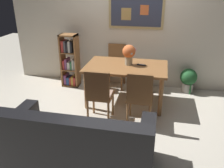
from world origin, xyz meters
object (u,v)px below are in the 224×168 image
at_px(dining_chair_far_left, 116,62).
at_px(flower_vase, 129,53).
at_px(dining_chair_near_left, 99,92).
at_px(potted_ivy, 188,79).
at_px(bookshelf, 70,62).
at_px(dining_chair_near_right, 140,95).
at_px(dining_table, 126,70).
at_px(tv_remote, 141,65).
at_px(dining_chair_far_right, 146,63).
at_px(leather_couch, 77,146).

bearing_deg(dining_chair_far_left, flower_vase, -62.20).
relative_size(dining_chair_near_left, potted_ivy, 1.57).
xyz_separation_m(bookshelf, flower_vase, (1.34, -0.48, 0.41)).
height_order(dining_chair_near_right, dining_chair_near_left, same).
height_order(dining_table, flower_vase, flower_vase).
relative_size(dining_table, tv_remote, 9.05).
distance_m(dining_chair_far_right, tv_remote, 0.78).
height_order(leather_couch, bookshelf, bookshelf).
relative_size(bookshelf, flower_vase, 3.10).
bearing_deg(dining_chair_far_right, potted_ivy, -6.08).
bearing_deg(tv_remote, leather_couch, -106.37).
height_order(dining_chair_near_right, dining_chair_far_left, same).
xyz_separation_m(dining_chair_far_right, potted_ivy, (0.90, -0.10, -0.26)).
distance_m(dining_chair_near_right, tv_remote, 0.85).
distance_m(dining_chair_near_left, flower_vase, 1.02).
xyz_separation_m(dining_chair_near_left, flower_vase, (0.34, 0.87, 0.41)).
xyz_separation_m(dining_chair_near_right, potted_ivy, (0.86, 1.48, -0.26)).
bearing_deg(leather_couch, dining_chair_far_right, 77.45).
distance_m(dining_chair_near_left, leather_couch, 1.08).
height_order(bookshelf, flower_vase, bookshelf).
xyz_separation_m(dining_chair_far_left, potted_ivy, (1.53, -0.05, -0.26)).
height_order(dining_chair_far_right, tv_remote, dining_chair_far_right).
relative_size(flower_vase, tv_remote, 2.27).
relative_size(dining_chair_far_left, flower_vase, 2.48).
height_order(dining_chair_far_left, leather_couch, dining_chair_far_left).
xyz_separation_m(dining_chair_near_right, tv_remote, (-0.06, 0.82, 0.21)).
xyz_separation_m(dining_chair_near_right, leather_couch, (-0.63, -1.10, -0.23)).
bearing_deg(potted_ivy, leather_couch, -120.02).
bearing_deg(bookshelf, dining_chair_far_right, 9.57).
height_order(dining_chair_far_right, dining_chair_far_left, same).
bearing_deg(flower_vase, tv_remote, -0.49).
distance_m(dining_chair_far_left, dining_chair_near_left, 1.57).
relative_size(dining_chair_near_right, dining_chair_far_left, 1.00).
relative_size(dining_chair_far_left, leather_couch, 0.51).
bearing_deg(bookshelf, dining_table, -22.57).
bearing_deg(dining_chair_near_right, bookshelf, 141.47).
xyz_separation_m(dining_chair_near_right, flower_vase, (-0.30, 0.83, 0.41)).
xyz_separation_m(dining_chair_near_left, leather_couch, (0.01, -1.06, -0.23)).
bearing_deg(dining_chair_far_right, dining_chair_far_left, -175.75).
relative_size(dining_chair_near_left, leather_couch, 0.51).
relative_size(dining_chair_near_right, flower_vase, 2.48).
bearing_deg(flower_vase, dining_chair_far_left, 117.80).
xyz_separation_m(dining_chair_far_left, flower_vase, (0.37, -0.70, 0.41)).
xyz_separation_m(dining_chair_far_right, dining_chair_far_left, (-0.64, -0.05, 0.00)).
xyz_separation_m(dining_table, dining_chair_far_right, (0.30, 0.82, -0.10)).
height_order(potted_ivy, tv_remote, tv_remote).
distance_m(potted_ivy, tv_remote, 1.23).
relative_size(leather_couch, potted_ivy, 3.11).
bearing_deg(dining_chair_near_right, tv_remote, 94.38).
height_order(dining_table, leather_couch, leather_couch).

